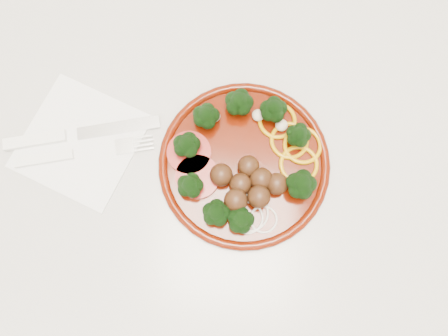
{
  "coord_description": "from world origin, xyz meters",
  "views": [
    {
      "loc": [
        0.15,
        1.53,
        1.55
      ],
      "look_at": [
        0.14,
        1.67,
        0.92
      ],
      "focal_mm": 35.0,
      "sensor_mm": 36.0,
      "label": 1
    }
  ],
  "objects_px": {
    "plate": "(244,163)",
    "fork": "(61,156)",
    "napkin": "(81,141)",
    "knife": "(61,136)"
  },
  "relations": [
    {
      "from": "napkin",
      "to": "fork",
      "type": "xyz_separation_m",
      "value": [
        -0.03,
        -0.03,
        0.01
      ]
    },
    {
      "from": "napkin",
      "to": "plate",
      "type": "bearing_deg",
      "value": -5.69
    },
    {
      "from": "napkin",
      "to": "knife",
      "type": "xyz_separation_m",
      "value": [
        -0.03,
        0.01,
        0.01
      ]
    },
    {
      "from": "napkin",
      "to": "fork",
      "type": "bearing_deg",
      "value": -134.11
    },
    {
      "from": "napkin",
      "to": "knife",
      "type": "bearing_deg",
      "value": 169.92
    },
    {
      "from": "napkin",
      "to": "fork",
      "type": "height_order",
      "value": "fork"
    },
    {
      "from": "plate",
      "to": "knife",
      "type": "distance_m",
      "value": 0.28
    },
    {
      "from": "knife",
      "to": "plate",
      "type": "bearing_deg",
      "value": -18.72
    },
    {
      "from": "plate",
      "to": "fork",
      "type": "xyz_separation_m",
      "value": [
        -0.28,
        -0.0,
        -0.01
      ]
    },
    {
      "from": "plate",
      "to": "fork",
      "type": "bearing_deg",
      "value": -179.8
    }
  ]
}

